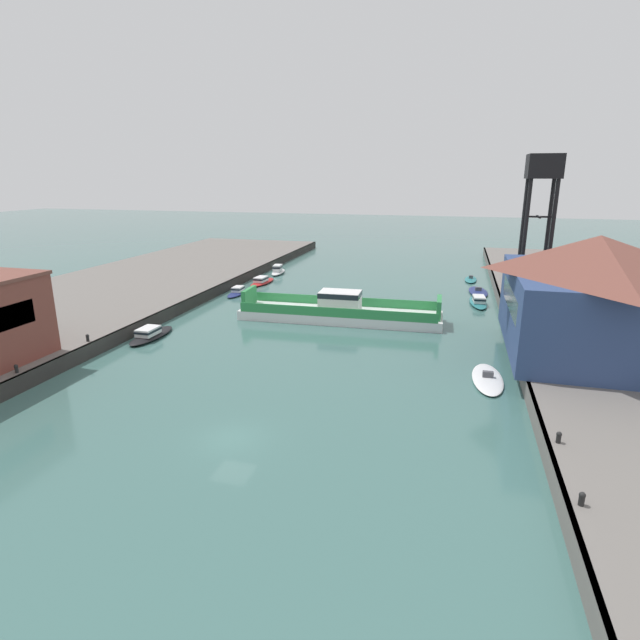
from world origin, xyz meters
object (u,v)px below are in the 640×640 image
object	(u,v)px
moored_boat_near_left	(488,379)
moored_boat_mid_right	(262,281)
moored_boat_upstream_b	(478,292)
moored_boat_upstream_a	(478,301)
moored_boat_near_right	(471,279)
moored_boat_mid_left	(150,334)
moored_boat_far_left	(237,292)
chain_ferry	(340,311)
warehouse_shed	(592,294)
crane_tower	(542,187)
moored_boat_far_right	(278,270)

from	to	relation	value
moored_boat_near_left	moored_boat_mid_right	world-z (taller)	moored_boat_mid_right
moored_boat_upstream_b	moored_boat_upstream_a	bearing A→B (deg)	-91.69
moored_boat_near_right	moored_boat_mid_left	size ratio (longest dim) A/B	0.82
moored_boat_far_left	moored_boat_upstream_b	bearing A→B (deg)	16.57
chain_ferry	moored_boat_mid_right	bearing A→B (deg)	134.04
moored_boat_near_left	warehouse_shed	xyz separation A→B (m)	(8.57, 6.25, 6.44)
moored_boat_near_right	moored_boat_upstream_b	bearing A→B (deg)	-84.47
chain_ferry	moored_boat_upstream_a	world-z (taller)	chain_ferry
warehouse_shed	crane_tower	distance (m)	17.41
moored_boat_near_left	moored_boat_mid_right	bearing A→B (deg)	135.51
moored_boat_mid_left	moored_boat_far_right	world-z (taller)	moored_boat_far_right
chain_ferry	warehouse_shed	xyz separation A→B (m)	(24.81, -8.84, 5.56)
chain_ferry	moored_boat_mid_right	world-z (taller)	chain_ferry
moored_boat_upstream_b	moored_boat_far_left	bearing A→B (deg)	-163.43
moored_boat_mid_right	moored_boat_upstream_a	size ratio (longest dim) A/B	0.96
moored_boat_upstream_b	moored_boat_near_right	bearing A→B (deg)	95.53
moored_boat_mid_left	crane_tower	bearing A→B (deg)	24.48
moored_boat_near_right	moored_boat_upstream_a	bearing A→B (deg)	-87.67
chain_ferry	moored_boat_near_left	xyz separation A→B (m)	(16.24, -15.09, -0.88)
moored_boat_far_left	moored_boat_upstream_a	world-z (taller)	moored_boat_upstream_a
moored_boat_near_left	moored_boat_far_right	world-z (taller)	moored_boat_far_right
moored_boat_far_left	crane_tower	xyz separation A→B (m)	(39.22, -3.52, 15.04)
moored_boat_near_left	moored_boat_far_right	distance (m)	53.07
moored_boat_near_left	moored_boat_upstream_b	xyz separation A→B (m)	(0.29, 34.59, 0.00)
moored_boat_far_right	chain_ferry	bearing A→B (deg)	-56.64
moored_boat_near_left	moored_boat_far_left	world-z (taller)	moored_boat_far_left
chain_ferry	moored_boat_far_right	size ratio (longest dim) A/B	3.84
moored_boat_far_right	moored_boat_upstream_a	bearing A→B (deg)	-22.55
moored_boat_far_left	moored_boat_upstream_a	distance (m)	33.95
moored_boat_mid_right	moored_boat_far_left	world-z (taller)	moored_boat_mid_right
moored_boat_mid_left	moored_boat_far_left	xyz separation A→B (m)	(0.42, 21.57, -0.06)
moored_boat_near_right	warehouse_shed	bearing A→B (deg)	-76.26
moored_boat_upstream_a	moored_boat_far_left	bearing A→B (deg)	-175.22
moored_boat_mid_left	moored_boat_upstream_a	xyz separation A→B (m)	(34.24, 24.40, -0.01)
moored_boat_far_right	crane_tower	distance (m)	46.31
chain_ferry	moored_boat_far_left	bearing A→B (deg)	151.85
moored_boat_upstream_a	warehouse_shed	size ratio (longest dim) A/B	0.42
moored_boat_near_left	moored_boat_mid_left	distance (m)	34.29
moored_boat_upstream_a	warehouse_shed	xyz separation A→B (m)	(8.49, -21.04, 6.16)
moored_boat_mid_left	moored_boat_upstream_a	world-z (taller)	moored_boat_mid_left
moored_boat_near_right	moored_boat_mid_right	size ratio (longest dim) A/B	0.80
warehouse_shed	moored_boat_near_left	bearing A→B (deg)	-143.87
moored_boat_mid_right	warehouse_shed	xyz separation A→B (m)	(41.66, -26.25, 6.19)
moored_boat_far_right	moored_boat_upstream_a	world-z (taller)	moored_boat_far_right
moored_boat_upstream_b	crane_tower	world-z (taller)	crane_tower
warehouse_shed	moored_boat_mid_left	bearing A→B (deg)	-175.50
moored_boat_far_right	moored_boat_upstream_b	size ratio (longest dim) A/B	0.83
moored_boat_mid_right	moored_boat_upstream_a	bearing A→B (deg)	-8.94
moored_boat_far_right	moored_boat_upstream_b	xyz separation A→B (m)	(33.73, -6.62, -0.42)
moored_boat_near_right	moored_boat_upstream_a	distance (m)	16.45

